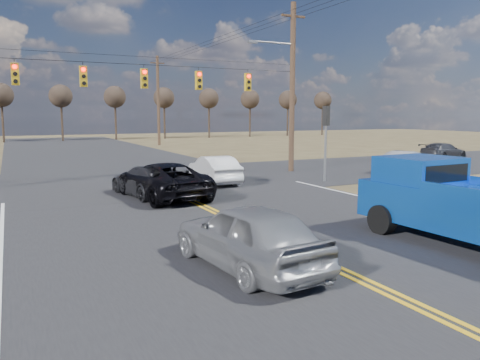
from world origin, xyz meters
name	(u,v)px	position (x,y,z in m)	size (l,w,h in m)	color
ground	(401,300)	(0.00, 0.00, 0.00)	(160.00, 160.00, 0.00)	brown
road_main	(203,207)	(0.00, 10.00, 0.00)	(14.00, 120.00, 0.02)	#28282B
road_cross	(147,181)	(0.00, 18.00, 0.00)	(120.00, 12.00, 0.02)	#28282B
signal_gantry	(155,83)	(0.50, 17.79, 5.06)	(19.60, 4.83, 10.00)	#473323
utility_poles	(149,79)	(0.00, 17.00, 5.23)	(19.60, 58.32, 10.00)	#473323
treeline	(110,82)	(0.00, 26.96, 5.70)	(87.00, 117.80, 7.40)	#33261C
pickup_truck	(460,204)	(4.27, 2.23, 1.09)	(2.64, 6.09, 2.25)	black
silver_suv	(248,236)	(-1.74, 2.92, 0.76)	(1.80, 4.47, 1.52)	gray
black_suv	(163,180)	(-0.80, 12.51, 0.75)	(2.48, 5.37, 1.49)	black
white_car_queue	(214,170)	(2.80, 15.50, 0.70)	(1.48, 4.24, 1.40)	silver
dgrey_car_queue	(147,181)	(-1.23, 13.29, 0.67)	(1.87, 4.59, 1.33)	#2C2C30
cross_car_east_near	(407,162)	(14.93, 14.41, 0.66)	(3.98, 1.39, 1.31)	#AAABB2
cross_car_east_far	(443,151)	(23.99, 19.52, 0.64)	(4.41, 1.79, 1.28)	#36363B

